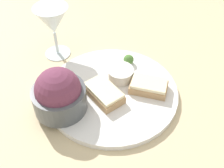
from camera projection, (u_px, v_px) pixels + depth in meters
ground_plane at (112, 94)px, 0.66m from camera, size 4.00×4.00×0.00m
dinner_plate at (112, 92)px, 0.66m from camera, size 0.31×0.31×0.01m
salad_bowl at (59, 94)px, 0.59m from camera, size 0.11×0.11×0.10m
sauce_ramekin at (121, 73)px, 0.67m from camera, size 0.06×0.06×0.03m
cheese_toast_near at (104, 93)px, 0.63m from camera, size 0.11×0.10×0.03m
cheese_toast_far at (149, 86)px, 0.64m from camera, size 0.09×0.05×0.03m
wine_glass at (53, 22)px, 0.70m from camera, size 0.09×0.09×0.14m
garnish at (129, 60)px, 0.71m from camera, size 0.03×0.03×0.03m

